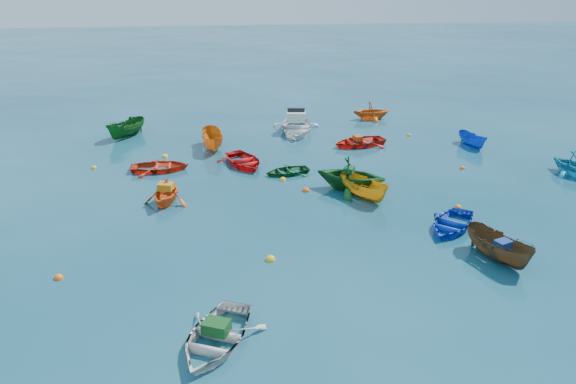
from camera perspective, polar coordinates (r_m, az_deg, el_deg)
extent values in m
plane|color=#0A3748|center=(22.18, 1.45, -5.92)|extent=(160.00, 160.00, 0.00)
imported|color=beige|center=(17.44, -7.33, -15.05)|extent=(3.62, 4.14, 0.71)
imported|color=#4F371C|center=(22.96, 20.47, -6.44)|extent=(2.22, 3.31, 1.20)
imported|color=#0F37C2|center=(24.88, 16.22, -3.54)|extent=(3.73, 3.84, 0.65)
imported|color=orange|center=(26.91, -12.21, -1.09)|extent=(2.68, 2.92, 1.30)
imported|color=orange|center=(27.13, 7.68, -0.56)|extent=(2.53, 3.16, 1.16)
imported|color=#124D1F|center=(29.88, -0.12, 1.88)|extent=(2.74, 2.25, 0.50)
imported|color=teal|center=(33.37, 26.85, 1.61)|extent=(2.95, 3.16, 1.35)
imported|color=red|center=(31.11, -12.84, 2.15)|extent=(3.15, 2.29, 0.64)
imported|color=orange|center=(34.17, -7.57, 4.39)|extent=(1.55, 3.38, 1.27)
imported|color=#12501A|center=(27.96, 6.33, 0.23)|extent=(4.31, 4.09, 1.78)
imported|color=red|center=(34.76, 7.20, 4.73)|extent=(3.81, 3.14, 0.69)
imported|color=#0F43BC|center=(36.20, 18.17, 4.49)|extent=(1.46, 2.51, 0.91)
imported|color=red|center=(31.24, -4.52, 2.75)|extent=(3.42, 3.96, 0.69)
imported|color=#D46014|center=(40.72, 8.44, 7.34)|extent=(2.61, 2.25, 1.37)
imported|color=#135316|center=(37.63, -16.01, 5.42)|extent=(2.80, 3.29, 1.23)
imported|color=silver|center=(37.16, 0.81, 6.10)|extent=(3.71, 4.82, 1.53)
cube|color=#12491A|center=(17.19, -7.29, -13.44)|extent=(0.92, 0.82, 0.37)
cube|color=navy|center=(22.54, 21.01, -4.95)|extent=(0.70, 0.62, 0.28)
cube|color=orange|center=(26.64, -12.32, 0.55)|extent=(0.78, 0.66, 0.33)
cube|color=#12481F|center=(27.61, 6.22, 2.24)|extent=(0.66, 0.72, 0.29)
cube|color=#B84612|center=(34.57, 7.09, 5.48)|extent=(0.57, 0.67, 0.28)
sphere|color=#FF600D|center=(21.94, -22.25, -8.13)|extent=(0.34, 0.34, 0.34)
sphere|color=yellow|center=(21.50, -1.79, -6.92)|extent=(0.39, 0.39, 0.39)
sphere|color=yellow|center=(33.16, -12.39, 3.48)|extent=(0.36, 0.36, 0.36)
sphere|color=#F9580D|center=(27.63, 1.84, 0.09)|extent=(0.37, 0.37, 0.37)
sphere|color=yellow|center=(28.99, -0.53, 1.21)|extent=(0.34, 0.34, 0.34)
sphere|color=#D06A0B|center=(26.89, 16.88, -1.61)|extent=(0.36, 0.36, 0.36)
sphere|color=gold|center=(32.45, -19.12, 2.30)|extent=(0.31, 0.31, 0.31)
sphere|color=orange|center=(32.03, 17.29, 2.28)|extent=(0.30, 0.30, 0.30)
sphere|color=gold|center=(37.24, 12.19, 5.62)|extent=(0.29, 0.29, 0.29)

